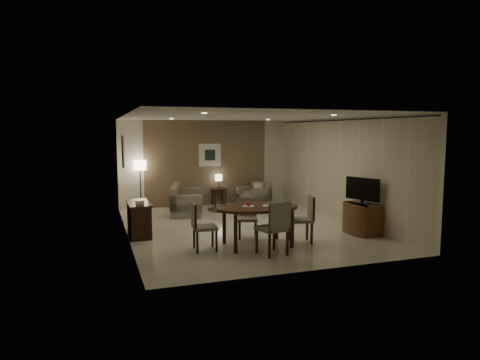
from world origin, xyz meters
name	(u,v)px	position (x,y,z in m)	size (l,w,h in m)	color
room_shell	(237,171)	(0.00, 0.40, 1.35)	(5.50, 7.00, 2.70)	beige
taupe_accent	(207,163)	(0.00, 3.48, 1.35)	(3.96, 0.03, 2.70)	#756249
curtain_wall	(339,171)	(2.68, 0.00, 1.32)	(0.08, 6.70, 2.58)	beige
curtain_rod	(340,120)	(2.68, 0.00, 2.64)	(0.03, 0.03, 6.80)	black
art_back_frame	(210,155)	(0.10, 3.46, 1.60)	(0.72, 0.03, 0.72)	silver
art_back_canvas	(210,155)	(0.10, 3.44, 1.60)	(0.34, 0.01, 0.34)	black
art_left_frame	(123,152)	(-2.72, 1.20, 1.85)	(0.03, 0.60, 0.80)	silver
art_left_canvas	(124,152)	(-2.71, 1.20, 1.85)	(0.01, 0.46, 0.64)	gray
downlight_nl	(204,113)	(-1.40, -1.80, 2.69)	(0.10, 0.10, 0.01)	white
downlight_nr	(334,115)	(1.40, -1.80, 2.69)	(0.10, 0.10, 0.01)	white
downlight_fl	(171,119)	(-1.40, 1.80, 2.69)	(0.10, 0.10, 0.01)	white
downlight_fr	(268,120)	(1.40, 1.80, 2.69)	(0.10, 0.10, 0.01)	white
console_desk	(139,219)	(-2.49, 0.00, 0.38)	(0.48, 1.20, 0.75)	#4B2918
telephone	(140,202)	(-2.49, -0.30, 0.80)	(0.20, 0.14, 0.09)	white
tv_cabinet	(362,219)	(2.40, -1.50, 0.35)	(0.48, 0.90, 0.70)	brown
flat_tv	(363,190)	(2.38, -1.50, 1.02)	(0.06, 0.88, 0.60)	black
dining_table	(257,226)	(-0.28, -1.71, 0.41)	(1.74, 1.09, 0.82)	#4B2918
chair_near	(272,228)	(-0.24, -2.38, 0.52)	(0.50, 0.50, 1.04)	#786F5C
chair_far	(248,218)	(-0.25, -1.04, 0.44)	(0.43, 0.43, 0.88)	#786F5C
chair_left	(205,227)	(-1.38, -1.69, 0.47)	(0.46, 0.46, 0.94)	#786F5C
chair_right	(300,219)	(0.68, -1.75, 0.50)	(0.48, 0.48, 1.00)	#786F5C
plate_a	(248,206)	(-0.46, -1.66, 0.82)	(0.26, 0.26, 0.02)	white
plate_b	(268,206)	(-0.06, -1.76, 0.82)	(0.26, 0.26, 0.02)	white
fruit_apple	(248,204)	(-0.46, -1.66, 0.88)	(0.09, 0.09, 0.09)	#B22614
napkin	(268,205)	(-0.06, -1.76, 0.85)	(0.12, 0.08, 0.03)	white
round_rug	(226,209)	(0.33, 2.43, 0.01)	(1.13, 1.13, 0.01)	#3A3420
sofa	(187,199)	(-0.91, 2.25, 0.41)	(0.86, 1.72, 0.81)	#786F5C
armchair	(254,194)	(1.37, 2.82, 0.37)	(0.83, 0.79, 0.74)	#786F5C
side_table	(219,197)	(0.33, 3.24, 0.27)	(0.42, 0.42, 0.54)	black
table_lamp	(219,181)	(0.33, 3.25, 0.79)	(0.22, 0.22, 0.50)	#FFEAC1
floor_lamp	(140,185)	(-2.11, 3.26, 0.75)	(0.38, 0.38, 1.49)	#FFE5B7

